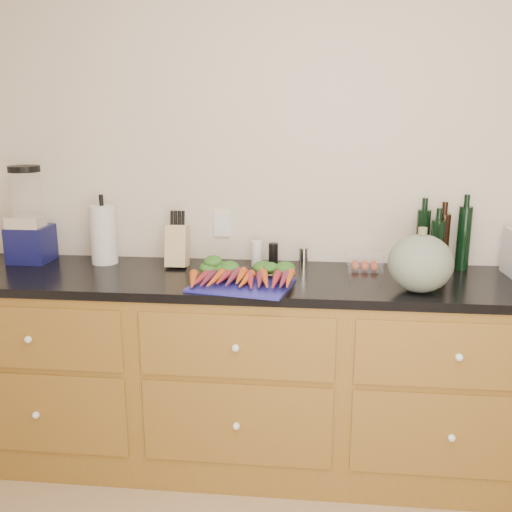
# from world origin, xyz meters

# --- Properties ---
(wall_back) EXTENTS (4.10, 0.05, 2.60)m
(wall_back) POSITION_xyz_m (0.00, 1.62, 1.30)
(wall_back) COLOR beige
(wall_back) RESTS_ON ground
(cabinets) EXTENTS (3.60, 0.64, 0.90)m
(cabinets) POSITION_xyz_m (0.00, 1.30, 0.45)
(cabinets) COLOR brown
(cabinets) RESTS_ON ground
(countertop) EXTENTS (3.64, 0.62, 0.04)m
(countertop) POSITION_xyz_m (0.00, 1.30, 0.92)
(countertop) COLOR black
(countertop) RESTS_ON cabinets
(cutting_board) EXTENTS (0.46, 0.38, 0.01)m
(cutting_board) POSITION_xyz_m (-0.44, 1.14, 0.95)
(cutting_board) COLOR #242494
(cutting_board) RESTS_ON countertop
(carrots) EXTENTS (0.46, 0.31, 0.06)m
(carrots) POSITION_xyz_m (-0.44, 1.18, 0.98)
(carrots) COLOR #BF4C16
(carrots) RESTS_ON cutting_board
(squash) EXTENTS (0.27, 0.27, 0.24)m
(squash) POSITION_xyz_m (0.30, 1.14, 1.06)
(squash) COLOR #576454
(squash) RESTS_ON countertop
(blender_appliance) EXTENTS (0.19, 0.19, 0.48)m
(blender_appliance) POSITION_xyz_m (-1.55, 1.46, 1.15)
(blender_appliance) COLOR #0F1149
(blender_appliance) RESTS_ON countertop
(paper_towel) EXTENTS (0.13, 0.13, 0.29)m
(paper_towel) POSITION_xyz_m (-1.17, 1.46, 1.08)
(paper_towel) COLOR silver
(paper_towel) RESTS_ON countertop
(knife_block) EXTENTS (0.10, 0.10, 0.20)m
(knife_block) POSITION_xyz_m (-0.80, 1.44, 1.04)
(knife_block) COLOR tan
(knife_block) RESTS_ON countertop
(grinder_salt) EXTENTS (0.05, 0.05, 0.12)m
(grinder_salt) POSITION_xyz_m (-0.41, 1.48, 1.00)
(grinder_salt) COLOR silver
(grinder_salt) RESTS_ON countertop
(grinder_pepper) EXTENTS (0.05, 0.05, 0.12)m
(grinder_pepper) POSITION_xyz_m (-0.33, 1.48, 1.00)
(grinder_pepper) COLOR black
(grinder_pepper) RESTS_ON countertop
(canister_chrome) EXTENTS (0.04, 0.04, 0.10)m
(canister_chrome) POSITION_xyz_m (-0.19, 1.48, 0.99)
(canister_chrome) COLOR silver
(canister_chrome) RESTS_ON countertop
(tomato_box) EXTENTS (0.16, 0.13, 0.08)m
(tomato_box) POSITION_xyz_m (0.11, 1.47, 0.98)
(tomato_box) COLOR white
(tomato_box) RESTS_ON countertop
(bottles) EXTENTS (0.25, 0.13, 0.30)m
(bottles) POSITION_xyz_m (0.46, 1.51, 1.08)
(bottles) COLOR black
(bottles) RESTS_ON countertop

